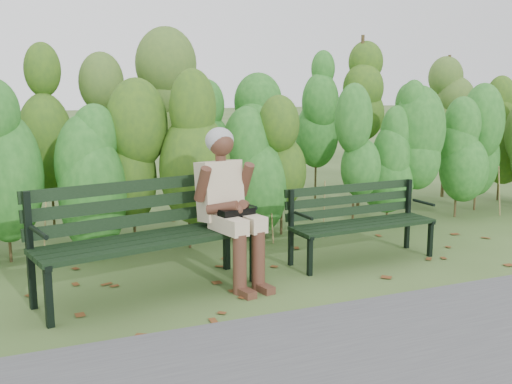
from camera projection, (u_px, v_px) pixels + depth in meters
name	position (u px, v px, depth m)	size (l,w,h in m)	color
ground	(270.00, 275.00, 5.74)	(80.00, 80.00, 0.00)	#395024
footpath	(415.00, 375.00, 3.74)	(60.00, 2.50, 0.01)	#474749
hedge_band	(207.00, 130.00, 7.20)	(11.04, 1.67, 2.42)	#47381E
leaf_litter	(312.00, 275.00, 5.71)	(6.02, 2.05, 0.01)	brown
bench_left	(144.00, 228.00, 5.19)	(2.03, 1.02, 0.97)	black
bench_right	(358.00, 216.00, 6.19)	(1.58, 0.59, 0.78)	black
seated_woman	(228.00, 197.00, 5.41)	(0.59, 0.87, 1.42)	beige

